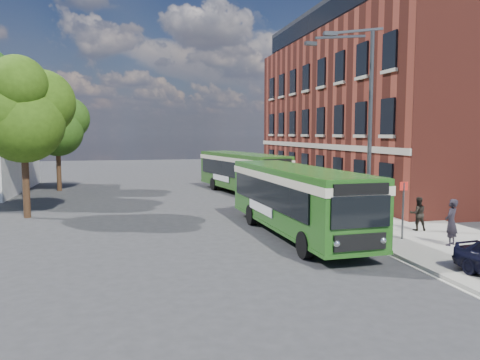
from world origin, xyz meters
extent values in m
plane|color=#2A2A2D|center=(0.00, 0.00, 0.00)|extent=(120.00, 120.00, 0.00)
cube|color=gray|center=(7.00, 8.00, 0.07)|extent=(6.00, 48.00, 0.15)
cube|color=beige|center=(3.95, 8.00, 0.01)|extent=(0.12, 48.00, 0.01)
cube|color=maroon|center=(14.00, 12.00, 6.00)|extent=(12.00, 26.00, 12.00)
cube|color=#B8AF9C|center=(7.96, 12.00, 3.60)|extent=(0.12, 26.00, 0.35)
cube|color=black|center=(14.00, 12.00, 13.10)|extent=(10.80, 24.80, 2.20)
cube|color=black|center=(8.57, 12.00, 13.10)|extent=(0.08, 24.00, 1.40)
cylinder|color=#3E4144|center=(-12.50, 13.00, 4.50)|extent=(0.10, 0.10, 9.00)
cube|color=maroon|center=(-12.05, 13.00, 8.60)|extent=(0.90, 0.02, 0.60)
cylinder|color=#3E4144|center=(5.20, -2.00, 0.15)|extent=(0.44, 0.44, 0.30)
cylinder|color=#3E4144|center=(5.20, -2.00, 4.50)|extent=(0.18, 0.18, 9.00)
cube|color=#3E4144|center=(3.96, -2.60, 8.80)|extent=(2.58, 0.46, 0.37)
cube|color=#3E4144|center=(3.96, -1.40, 8.80)|extent=(2.58, 0.46, 0.37)
cube|color=#3E4144|center=(2.73, -3.08, 8.55)|extent=(0.55, 0.22, 0.16)
cube|color=#3E4144|center=(2.73, -0.92, 8.55)|extent=(0.55, 0.22, 0.16)
cylinder|color=#3E4144|center=(5.60, -4.20, 1.25)|extent=(0.08, 0.08, 2.50)
cube|color=red|center=(5.60, -4.20, 2.35)|extent=(0.35, 0.04, 0.35)
cube|color=#225618|center=(1.73, -1.87, 1.77)|extent=(3.01, 11.21, 2.45)
cube|color=#225618|center=(1.73, -1.87, 0.50)|extent=(3.06, 11.26, 0.14)
cube|color=black|center=(0.44, -1.63, 1.90)|extent=(0.51, 9.30, 1.10)
cube|color=black|center=(2.99, -1.51, 1.90)|extent=(0.51, 9.30, 1.10)
cube|color=beige|center=(1.73, -1.87, 2.60)|extent=(3.08, 11.28, 0.32)
cube|color=#225618|center=(1.73, -1.87, 2.96)|extent=(2.91, 11.11, 0.12)
cube|color=black|center=(1.99, -7.45, 1.95)|extent=(2.15, 0.18, 1.05)
cube|color=black|center=(1.99, -7.46, 2.70)|extent=(2.00, 0.17, 0.38)
cube|color=black|center=(1.99, -7.46, 0.95)|extent=(1.90, 0.17, 0.55)
sphere|color=silver|center=(1.14, -7.48, 0.95)|extent=(0.26, 0.26, 0.26)
sphere|color=silver|center=(2.84, -7.40, 0.95)|extent=(0.26, 0.26, 0.26)
cube|color=black|center=(1.47, 3.71, 2.00)|extent=(2.00, 0.17, 0.90)
cube|color=white|center=(0.39, -0.93, 1.15)|extent=(0.19, 3.20, 0.45)
cylinder|color=black|center=(0.73, -5.68, 0.50)|extent=(0.33, 1.01, 1.00)
cylinder|color=black|center=(3.07, -5.57, 0.50)|extent=(0.33, 1.01, 1.00)
cylinder|color=black|center=(0.43, 0.83, 0.50)|extent=(0.33, 1.01, 1.00)
cylinder|color=black|center=(2.77, 0.93, 0.50)|extent=(0.33, 1.01, 1.00)
cube|color=#265119|center=(2.76, 12.80, 1.77)|extent=(4.58, 11.54, 2.45)
cube|color=#265119|center=(2.76, 12.80, 0.50)|extent=(4.63, 11.58, 0.14)
cube|color=black|center=(1.45, 12.85, 1.90)|extent=(1.86, 9.31, 1.10)
cube|color=black|center=(3.96, 13.33, 1.90)|extent=(1.86, 9.31, 1.10)
cube|color=beige|center=(2.76, 12.80, 2.60)|extent=(4.65, 11.61, 0.32)
cube|color=#265119|center=(2.76, 12.80, 2.96)|extent=(4.46, 11.42, 0.12)
cube|color=black|center=(3.83, 7.24, 1.95)|extent=(2.13, 0.48, 1.05)
cube|color=black|center=(3.83, 7.23, 2.70)|extent=(1.98, 0.46, 0.38)
cube|color=black|center=(3.83, 7.23, 0.95)|extent=(1.88, 0.44, 0.55)
sphere|color=silver|center=(2.99, 7.09, 0.95)|extent=(0.26, 0.26, 0.26)
sphere|color=silver|center=(4.66, 7.41, 0.95)|extent=(0.26, 0.26, 0.26)
cube|color=black|center=(1.69, 18.36, 2.00)|extent=(1.98, 0.46, 0.90)
cube|color=white|center=(1.30, 13.54, 1.15)|extent=(0.64, 3.15, 0.45)
cylinder|color=black|center=(2.33, 8.81, 0.50)|extent=(0.46, 1.03, 1.00)
cylinder|color=black|center=(4.63, 9.25, 0.50)|extent=(0.46, 1.03, 1.00)
cylinder|color=black|center=(1.08, 15.36, 0.50)|extent=(0.46, 1.03, 1.00)
cylinder|color=black|center=(3.37, 15.80, 0.50)|extent=(0.46, 1.03, 1.00)
imported|color=black|center=(6.81, -5.63, 1.06)|extent=(0.80, 0.73, 1.83)
imported|color=black|center=(7.24, -2.81, 0.91)|extent=(0.87, 0.76, 1.51)
cylinder|color=#331E12|center=(-10.79, 5.46, 1.81)|extent=(0.36, 0.36, 3.61)
sphere|color=#2E4E0F|center=(-10.79, 5.46, 5.09)|extent=(4.27, 4.27, 4.27)
sphere|color=#2E4E0F|center=(-9.97, 6.11, 6.15)|extent=(3.61, 3.61, 3.61)
sphere|color=#2E4E0F|center=(-11.53, 4.88, 5.74)|extent=(3.28, 3.28, 3.28)
sphere|color=#2E4E0F|center=(-10.79, 4.64, 6.97)|extent=(2.95, 2.95, 2.95)
sphere|color=#1A4212|center=(-13.31, 13.32, 7.27)|extent=(4.27, 4.27, 4.27)
cylinder|color=#331E12|center=(-10.86, 17.57, 1.67)|extent=(0.36, 0.36, 3.34)
sphere|color=#234410|center=(-10.86, 17.57, 4.70)|extent=(3.95, 3.95, 3.95)
sphere|color=#234410|center=(-10.10, 18.18, 5.69)|extent=(3.34, 3.34, 3.34)
sphere|color=#234410|center=(-11.54, 17.04, 5.31)|extent=(3.03, 3.03, 3.03)
sphere|color=#234410|center=(-10.86, 16.81, 6.45)|extent=(2.73, 2.73, 2.73)
camera|label=1|loc=(-5.27, -21.24, 4.51)|focal=35.00mm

